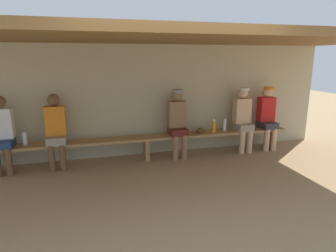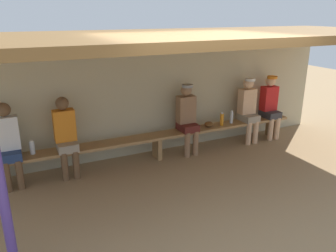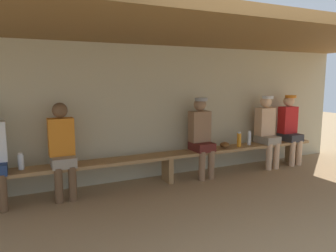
# 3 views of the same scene
# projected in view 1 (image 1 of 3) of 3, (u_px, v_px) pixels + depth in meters

# --- Properties ---
(ground_plane) EXTENTS (24.00, 24.00, 0.00)m
(ground_plane) POSITION_uv_depth(u_px,v_px,m) (167.00, 195.00, 4.16)
(ground_plane) COLOR #9E7F59
(back_wall) EXTENTS (8.00, 0.20, 2.20)m
(back_wall) POSITION_uv_depth(u_px,v_px,m) (141.00, 100.00, 5.78)
(back_wall) COLOR #B7AD8C
(back_wall) RESTS_ON ground
(dugout_roof) EXTENTS (8.00, 2.80, 0.12)m
(dugout_roof) POSITION_uv_depth(u_px,v_px,m) (155.00, 36.00, 4.28)
(dugout_roof) COLOR brown
(dugout_roof) RESTS_ON back_wall
(bench) EXTENTS (6.00, 0.36, 0.46)m
(bench) POSITION_uv_depth(u_px,v_px,m) (146.00, 140.00, 5.52)
(bench) COLOR #9E7547
(bench) RESTS_ON ground
(player_shirtless_tan) EXTENTS (0.34, 0.42, 1.34)m
(player_shirtless_tan) POSITION_uv_depth(u_px,v_px,m) (56.00, 128.00, 5.03)
(player_shirtless_tan) COLOR gray
(player_shirtless_tan) RESTS_ON ground
(player_in_blue) EXTENTS (0.34, 0.42, 1.34)m
(player_in_blue) POSITION_uv_depth(u_px,v_px,m) (243.00, 116.00, 5.97)
(player_in_blue) COLOR gray
(player_in_blue) RESTS_ON ground
(player_near_post) EXTENTS (0.34, 0.42, 1.34)m
(player_near_post) POSITION_uv_depth(u_px,v_px,m) (177.00, 120.00, 5.60)
(player_near_post) COLOR #591E19
(player_near_post) RESTS_ON ground
(player_middle) EXTENTS (0.34, 0.42, 1.34)m
(player_middle) POSITION_uv_depth(u_px,v_px,m) (267.00, 115.00, 6.12)
(player_middle) COLOR #333338
(player_middle) RESTS_ON ground
(player_in_red) EXTENTS (0.34, 0.42, 1.34)m
(player_in_red) POSITION_uv_depth(u_px,v_px,m) (2.00, 132.00, 4.81)
(player_in_red) COLOR navy
(player_in_red) RESTS_ON ground
(water_bottle_green) EXTENTS (0.07, 0.07, 0.27)m
(water_bottle_green) POSITION_uv_depth(u_px,v_px,m) (214.00, 126.00, 5.80)
(water_bottle_green) COLOR orange
(water_bottle_green) RESTS_ON bench
(water_bottle_orange) EXTENTS (0.08, 0.08, 0.22)m
(water_bottle_orange) POSITION_uv_depth(u_px,v_px,m) (25.00, 139.00, 4.97)
(water_bottle_orange) COLOR silver
(water_bottle_orange) RESTS_ON bench
(water_bottle_clear) EXTENTS (0.06, 0.06, 0.26)m
(water_bottle_clear) POSITION_uv_depth(u_px,v_px,m) (225.00, 125.00, 5.90)
(water_bottle_clear) COLOR silver
(water_bottle_clear) RESTS_ON bench
(baseball_glove_dark_brown) EXTENTS (0.29, 0.29, 0.09)m
(baseball_glove_dark_brown) POSITION_uv_depth(u_px,v_px,m) (200.00, 130.00, 5.80)
(baseball_glove_dark_brown) COLOR brown
(baseball_glove_dark_brown) RESTS_ON bench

